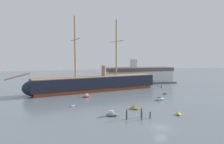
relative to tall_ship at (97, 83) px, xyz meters
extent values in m
plane|color=slate|center=(5.65, -50.50, -3.66)|extent=(400.00, 400.00, 0.00)
cube|color=brown|center=(0.00, 0.00, -2.92)|extent=(57.13, 19.46, 1.47)
cube|color=black|center=(0.00, 0.00, 0.45)|extent=(59.51, 20.27, 5.26)
ellipsoid|color=black|center=(-26.57, -5.34, -0.29)|extent=(11.97, 9.89, 6.73)
ellipsoid|color=black|center=(26.57, 5.34, -0.29)|extent=(11.97, 9.89, 6.73)
cube|color=#9E7F5B|center=(0.00, 0.00, 3.23)|extent=(58.21, 19.35, 0.32)
cylinder|color=#A37A4C|center=(-10.11, -2.03, 16.75)|extent=(0.74, 0.74, 27.36)
cylinder|color=#A37A4C|center=(-10.11, -2.03, 20.04)|extent=(3.08, 13.92, 0.29)
cylinder|color=#A37A4C|center=(10.11, 2.03, 16.75)|extent=(0.74, 0.74, 27.36)
cylinder|color=#A37A4C|center=(10.11, 2.03, 20.04)|extent=(3.08, 13.92, 0.29)
cylinder|color=#A37A4C|center=(-33.06, -6.64, 4.78)|extent=(9.24, 2.35, 2.80)
cylinder|color=gray|center=(3.47, 0.70, 5.71)|extent=(2.10, 2.10, 5.26)
ellipsoid|color=gray|center=(-2.94, -39.27, -3.25)|extent=(3.82, 2.69, 0.82)
cube|color=beige|center=(-3.17, -39.18, -2.59)|extent=(1.36, 1.29, 0.82)
ellipsoid|color=gold|center=(15.41, -42.98, -3.33)|extent=(2.58, 2.98, 0.66)
cube|color=#4C4C51|center=(15.41, -42.98, -3.08)|extent=(0.99, 0.79, 0.10)
ellipsoid|color=gold|center=(5.33, -34.46, -3.33)|extent=(3.17, 3.25, 0.66)
cube|color=#4C4C51|center=(5.20, -34.33, -2.95)|extent=(1.02, 1.03, 0.35)
cylinder|color=silver|center=(5.45, -34.59, -1.12)|extent=(0.09, 0.09, 4.02)
ellipsoid|color=#7FB2D6|center=(-12.87, -26.42, -3.44)|extent=(1.85, 1.88, 0.43)
cube|color=#B2ADA3|center=(-12.87, -26.42, -3.28)|extent=(0.61, 0.59, 0.07)
ellipsoid|color=#7FB2D6|center=(19.15, -25.16, -3.24)|extent=(4.62, 2.41, 0.84)
cube|color=#4C4C51|center=(18.94, -25.22, -2.76)|extent=(1.26, 0.99, 0.44)
cylinder|color=silver|center=(19.37, -25.11, -0.44)|extent=(0.11, 0.11, 5.09)
ellipsoid|color=#B22D28|center=(-6.68, -13.22, -3.26)|extent=(3.68, 2.61, 0.79)
cube|color=beige|center=(-6.47, -13.13, -2.63)|extent=(1.31, 1.25, 0.79)
ellipsoid|color=#1E284C|center=(27.00, -15.43, -3.45)|extent=(1.71, 1.87, 0.42)
cube|color=#B2ADA3|center=(27.00, -15.43, -3.29)|extent=(0.61, 0.54, 0.06)
ellipsoid|color=#236670|center=(-20.00, 5.65, -3.21)|extent=(4.87, 3.29, 0.90)
cube|color=#4C4C51|center=(-20.21, 5.55, -2.70)|extent=(1.40, 1.21, 0.47)
cylinder|color=silver|center=(-19.78, 5.75, -0.23)|extent=(0.12, 0.12, 5.43)
ellipsoid|color=#236670|center=(35.35, 2.37, -3.34)|extent=(2.09, 2.96, 0.64)
cube|color=beige|center=(35.35, 2.37, -3.09)|extent=(1.03, 0.60, 0.10)
ellipsoid|color=gray|center=(5.27, 14.55, -3.15)|extent=(3.68, 4.65, 1.01)
cube|color=#4C4C51|center=(5.13, 14.29, -2.35)|extent=(1.67, 1.72, 1.01)
cylinder|color=#423323|center=(-0.08, -43.13, -2.49)|extent=(0.38, 0.38, 2.34)
cylinder|color=#4C3D2D|center=(6.32, -43.60, -2.82)|extent=(0.36, 0.36, 1.68)
cylinder|color=#4C3D2D|center=(4.42, -42.27, -2.47)|extent=(0.43, 0.43, 2.37)
cylinder|color=#4C3D2D|center=(3.61, -44.43, -2.61)|extent=(0.26, 0.26, 2.10)
cube|color=#565659|center=(30.16, 21.18, -3.26)|extent=(44.56, 14.47, 0.80)
cube|color=silver|center=(30.16, 21.18, 0.46)|extent=(40.51, 12.06, 6.64)
cube|color=#5B514C|center=(30.16, 21.18, 4.86)|extent=(41.32, 12.30, 2.16)
cube|color=silver|center=(26.57, 21.18, 8.49)|extent=(3.20, 3.20, 5.09)
ellipsoid|color=silver|center=(15.22, -16.47, 7.03)|extent=(0.34, 0.20, 0.11)
sphere|color=silver|center=(15.41, -16.53, 7.04)|extent=(0.09, 0.09, 0.09)
cube|color=#ADA89E|center=(15.34, -16.12, 7.05)|extent=(0.31, 0.62, 0.13)
cube|color=#ADA89E|center=(15.11, -16.82, 7.05)|extent=(0.31, 0.62, 0.13)
camera|label=1|loc=(-16.07, -88.90, 12.52)|focal=30.75mm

